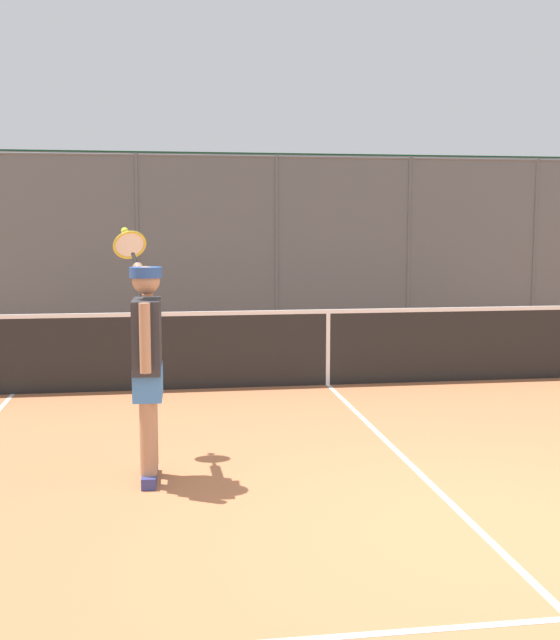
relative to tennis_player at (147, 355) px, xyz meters
name	(u,v)px	position (x,y,z in m)	size (l,w,h in m)	color
ground_plane	(477,528)	(-2.18, 1.36, -1.00)	(60.00, 60.00, 0.00)	#B76B42
fence_backdrop	(272,245)	(-2.18, -8.62, 0.64)	(17.82, 1.37, 3.30)	#565B60
tennis_net	(328,346)	(-2.18, -3.47, -0.51)	(9.95, 0.09, 1.07)	#2D2D2D
tennis_player	(147,355)	(0.00, 0.00, 0.00)	(0.45, 1.42, 1.99)	navy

